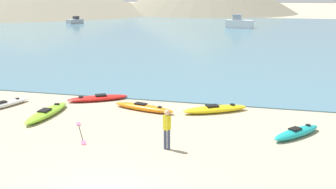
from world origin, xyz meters
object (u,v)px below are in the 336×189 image
(moored_boat_2, at_px, (239,23))
(kayak_on_sand_5, at_px, (98,98))
(kayak_on_sand_6, at_px, (4,104))
(kayak_on_sand_2, at_px, (47,113))
(kayak_on_sand_3, at_px, (215,109))
(person_near_foreground, at_px, (167,127))
(loose_paddle, at_px, (81,133))
(moored_boat_0, at_px, (75,21))
(kayak_on_sand_1, at_px, (297,132))
(kayak_on_sand_0, at_px, (144,107))

(moored_boat_2, bearing_deg, kayak_on_sand_5, -95.66)
(kayak_on_sand_6, xyz_separation_m, moored_boat_2, (8.58, 47.13, 0.66))
(kayak_on_sand_2, relative_size, moored_boat_2, 0.79)
(kayak_on_sand_3, height_order, kayak_on_sand_6, kayak_on_sand_3)
(kayak_on_sand_5, bearing_deg, person_near_foreground, -47.08)
(kayak_on_sand_6, relative_size, loose_paddle, 1.18)
(moored_boat_0, bearing_deg, kayak_on_sand_2, -64.60)
(kayak_on_sand_1, bearing_deg, kayak_on_sand_2, 179.96)
(kayak_on_sand_2, height_order, person_near_foreground, person_near_foreground)
(moored_boat_0, bearing_deg, kayak_on_sand_6, -67.05)
(person_near_foreground, bearing_deg, kayak_on_sand_6, 160.35)
(kayak_on_sand_5, bearing_deg, kayak_on_sand_0, -21.27)
(kayak_on_sand_5, relative_size, moored_boat_0, 0.97)
(kayak_on_sand_0, relative_size, kayak_on_sand_5, 1.06)
(kayak_on_sand_3, height_order, moored_boat_0, moored_boat_0)
(kayak_on_sand_2, bearing_deg, kayak_on_sand_3, 17.90)
(kayak_on_sand_1, xyz_separation_m, kayak_on_sand_5, (-10.03, 3.08, -0.03))
(kayak_on_sand_6, xyz_separation_m, loose_paddle, (5.47, -2.53, -0.12))
(kayak_on_sand_1, relative_size, moored_boat_0, 0.75)
(person_near_foreground, bearing_deg, kayak_on_sand_3, 77.02)
(person_near_foreground, bearing_deg, kayak_on_sand_0, 117.14)
(kayak_on_sand_5, bearing_deg, kayak_on_sand_3, -5.41)
(moored_boat_0, distance_m, loose_paddle, 57.80)
(kayak_on_sand_2, bearing_deg, kayak_on_sand_6, 164.80)
(kayak_on_sand_6, bearing_deg, kayak_on_sand_3, 9.09)
(kayak_on_sand_2, xyz_separation_m, moored_boat_0, (-23.63, 49.76, 0.36))
(kayak_on_sand_5, distance_m, moored_boat_0, 52.90)
(kayak_on_sand_3, height_order, loose_paddle, kayak_on_sand_3)
(kayak_on_sand_0, bearing_deg, moored_boat_2, 88.12)
(kayak_on_sand_1, relative_size, person_near_foreground, 1.60)
(kayak_on_sand_5, bearing_deg, kayak_on_sand_2, -112.03)
(loose_paddle, bearing_deg, kayak_on_sand_1, 11.32)
(kayak_on_sand_1, bearing_deg, kayak_on_sand_6, 176.80)
(kayak_on_sand_3, relative_size, person_near_foreground, 2.10)
(kayak_on_sand_2, distance_m, kayak_on_sand_6, 2.99)
(loose_paddle, bearing_deg, person_near_foreground, -11.80)
(kayak_on_sand_6, height_order, moored_boat_0, moored_boat_0)
(kayak_on_sand_0, xyz_separation_m, person_near_foreground, (2.30, -4.50, 0.72))
(kayak_on_sand_0, distance_m, person_near_foreground, 5.10)
(kayak_on_sand_2, height_order, kayak_on_sand_3, kayak_on_sand_3)
(kayak_on_sand_6, bearing_deg, kayak_on_sand_5, 29.01)
(moored_boat_0, bearing_deg, kayak_on_sand_1, -54.96)
(kayak_on_sand_6, relative_size, moored_boat_2, 0.66)
(person_near_foreground, xyz_separation_m, loose_paddle, (-3.90, 0.82, -0.86))
(kayak_on_sand_2, bearing_deg, person_near_foreground, -21.56)
(kayak_on_sand_3, distance_m, moored_boat_2, 45.49)
(kayak_on_sand_2, xyz_separation_m, moored_boat_2, (5.69, 47.91, 0.64))
(kayak_on_sand_2, relative_size, kayak_on_sand_6, 1.19)
(moored_boat_0, bearing_deg, person_near_foreground, -60.08)
(kayak_on_sand_5, xyz_separation_m, person_near_foreground, (5.24, -5.64, 0.74))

